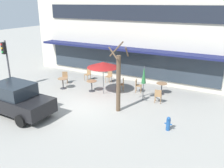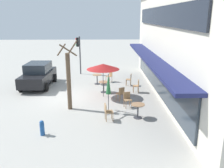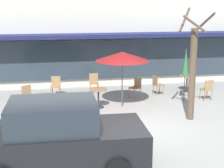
{
  "view_description": "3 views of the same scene",
  "coord_description": "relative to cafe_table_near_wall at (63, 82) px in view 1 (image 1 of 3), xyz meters",
  "views": [
    {
      "loc": [
        7.67,
        -10.41,
        5.86
      ],
      "look_at": [
        0.72,
        2.39,
        0.82
      ],
      "focal_mm": 38.0,
      "sensor_mm": 36.0,
      "label": 1
    },
    {
      "loc": [
        14.84,
        2.58,
        5.1
      ],
      "look_at": [
        0.14,
        3.0,
        0.89
      ],
      "focal_mm": 38.0,
      "sensor_mm": 36.0,
      "label": 2
    },
    {
      "loc": [
        -2.66,
        -10.4,
        4.06
      ],
      "look_at": [
        -0.33,
        2.68,
        0.88
      ],
      "focal_mm": 55.0,
      "sensor_mm": 36.0,
      "label": 3
    }
  ],
  "objects": [
    {
      "name": "ground_plane",
      "position": [
        3.01,
        -1.94,
        -0.52
      ],
      "size": [
        80.0,
        80.0,
        0.0
      ],
      "primitive_type": "plane",
      "color": "#9E9B93"
    },
    {
      "name": "cafe_table_streetside",
      "position": [
        6.5,
        2.31,
        0.0
      ],
      "size": [
        0.7,
        0.7,
        0.76
      ],
      "color": "#333338",
      "rests_on": "ground"
    },
    {
      "name": "patio_umbrella_cream_folded",
      "position": [
        5.77,
        0.8,
        1.11
      ],
      "size": [
        0.28,
        0.28,
        2.2
      ],
      "color": "#4C4C51",
      "rests_on": "ground"
    },
    {
      "name": "patio_umbrella_green_folded",
      "position": [
        3.05,
        0.5,
        1.51
      ],
      "size": [
        2.1,
        2.1,
        2.2
      ],
      "color": "#4C4C51",
      "rests_on": "ground"
    },
    {
      "name": "cafe_chair_3",
      "position": [
        4.93,
        1.91,
        0.01
      ],
      "size": [
        0.49,
        0.49,
        0.89
      ],
      "color": "#9E754C",
      "rests_on": "ground"
    },
    {
      "name": "cafe_table_near_wall",
      "position": [
        0.0,
        0.0,
        0.0
      ],
      "size": [
        0.7,
        0.7,
        0.76
      ],
      "color": "#333338",
      "rests_on": "ground"
    },
    {
      "name": "cafe_chair_0",
      "position": [
        0.48,
        2.48,
        0.01
      ],
      "size": [
        0.47,
        0.47,
        0.89
      ],
      "color": "#9E754C",
      "rests_on": "ground"
    },
    {
      "name": "cafe_chair_2",
      "position": [
        3.89,
        1.59,
        0.01
      ],
      "size": [
        0.55,
        0.55,
        0.89
      ],
      "color": "#9E754C",
      "rests_on": "ground"
    },
    {
      "name": "fire_hydrant",
      "position": [
        8.23,
        -2.18,
        -0.16
      ],
      "size": [
        0.36,
        0.2,
        0.71
      ],
      "color": "#1E4C8C",
      "rests_on": "ground"
    },
    {
      "name": "cafe_chair_5",
      "position": [
        2.21,
        2.82,
        0.01
      ],
      "size": [
        0.42,
        0.42,
        0.89
      ],
      "color": "#9E754C",
      "rests_on": "ground"
    },
    {
      "name": "cafe_table_by_tree",
      "position": [
        2.1,
        0.52,
        0.0
      ],
      "size": [
        0.7,
        0.7,
        0.76
      ],
      "color": "#333338",
      "rests_on": "ground"
    },
    {
      "name": "building_facade",
      "position": [
        3.01,
        8.03,
        3.04
      ],
      "size": [
        17.54,
        9.1,
        7.12
      ],
      "color": "beige",
      "rests_on": "ground"
    },
    {
      "name": "traffic_light_pole",
      "position": [
        -3.45,
        -1.72,
        1.78
      ],
      "size": [
        0.26,
        0.43,
        3.4
      ],
      "color": "#47474C",
      "rests_on": "ground"
    },
    {
      "name": "street_tree",
      "position": [
        5.13,
        -1.39,
        1.26
      ],
      "size": [
        1.16,
        1.12,
        3.88
      ],
      "color": "brown",
      "rests_on": "ground"
    },
    {
      "name": "parked_sedan",
      "position": [
        0.43,
        -4.39,
        0.36
      ],
      "size": [
        4.25,
        2.11,
        1.76
      ],
      "color": "black",
      "rests_on": "ground"
    },
    {
      "name": "cafe_chair_1",
      "position": [
        6.77,
        0.74,
        0.01
      ],
      "size": [
        0.46,
        0.46,
        0.89
      ],
      "color": "#9E754C",
      "rests_on": "ground"
    },
    {
      "name": "cafe_chair_4",
      "position": [
        -0.62,
        0.99,
        0.01
      ],
      "size": [
        0.55,
        0.55,
        0.89
      ],
      "color": "#9E754C",
      "rests_on": "ground"
    }
  ]
}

